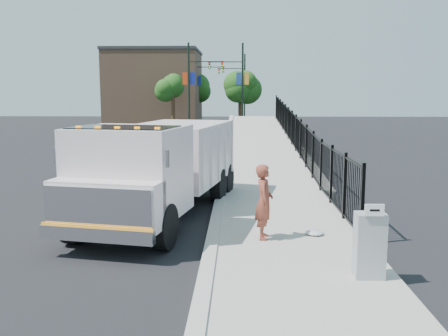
{
  "coord_description": "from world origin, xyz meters",
  "views": [
    {
      "loc": [
        0.62,
        -13.6,
        3.61
      ],
      "look_at": [
        0.16,
        2.0,
        1.22
      ],
      "focal_mm": 40.0,
      "sensor_mm": 36.0,
      "label": 1
    }
  ],
  "objects": [
    {
      "name": "curb",
      "position": [
        0.0,
        -2.0,
        0.08
      ],
      "size": [
        0.3,
        12.0,
        0.16
      ],
      "primitive_type": "cube",
      "color": "#ADAAA3",
      "rests_on": "ground"
    },
    {
      "name": "truck",
      "position": [
        -1.65,
        0.46,
        1.59
      ],
      "size": [
        4.15,
        8.58,
        2.82
      ],
      "rotation": [
        0.0,
        0.0,
        -0.19
      ],
      "color": "black",
      "rests_on": "ground"
    },
    {
      "name": "tree_0",
      "position": [
        -5.95,
        36.3,
        3.93
      ],
      "size": [
        2.39,
        2.39,
        5.2
      ],
      "color": "#382314",
      "rests_on": "ground"
    },
    {
      "name": "debris",
      "position": [
        2.5,
        -1.64,
        0.18
      ],
      "size": [
        0.44,
        0.44,
        0.11
      ],
      "primitive_type": "ellipsoid",
      "color": "silver",
      "rests_on": "sidewalk"
    },
    {
      "name": "sidewalk",
      "position": [
        1.93,
        -2.0,
        0.06
      ],
      "size": [
        3.55,
        12.0,
        0.12
      ],
      "primitive_type": "cube",
      "color": "#9E998E",
      "rests_on": "ground"
    },
    {
      "name": "worker",
      "position": [
        1.23,
        -1.97,
        1.02
      ],
      "size": [
        0.46,
        0.68,
        1.8
      ],
      "primitive_type": "imported",
      "rotation": [
        0.0,
        0.0,
        1.52
      ],
      "color": "brown",
      "rests_on": "sidewalk"
    },
    {
      "name": "light_pole_2",
      "position": [
        -3.87,
        42.5,
        4.36
      ],
      "size": [
        3.77,
        0.22,
        8.0
      ],
      "color": "black",
      "rests_on": "ground"
    },
    {
      "name": "iron_fence",
      "position": [
        3.55,
        12.0,
        0.9
      ],
      "size": [
        0.1,
        28.0,
        1.8
      ],
      "primitive_type": "cube",
      "color": "black",
      "rests_on": "ground"
    },
    {
      "name": "light_pole_1",
      "position": [
        0.63,
        32.88,
        4.36
      ],
      "size": [
        3.78,
        0.22,
        8.0
      ],
      "color": "black",
      "rests_on": "ground"
    },
    {
      "name": "ramp",
      "position": [
        2.12,
        16.0,
        0.0
      ],
      "size": [
        3.95,
        24.06,
        3.19
      ],
      "primitive_type": "cube",
      "rotation": [
        0.06,
        0.0,
        0.0
      ],
      "color": "#9E998E",
      "rests_on": "ground"
    },
    {
      "name": "light_pole_3",
      "position": [
        0.98,
        46.26,
        4.36
      ],
      "size": [
        3.78,
        0.22,
        8.0
      ],
      "color": "black",
      "rests_on": "ground"
    },
    {
      "name": "utility_cabinet",
      "position": [
        3.1,
        -4.45,
        0.75
      ],
      "size": [
        0.55,
        0.4,
        1.25
      ],
      "primitive_type": "cube",
      "color": "gray",
      "rests_on": "sidewalk"
    },
    {
      "name": "tree_1",
      "position": [
        0.71,
        39.03,
        3.96
      ],
      "size": [
        2.81,
        2.81,
        5.41
      ],
      "color": "#382314",
      "rests_on": "ground"
    },
    {
      "name": "building",
      "position": [
        -9.0,
        44.0,
        4.0
      ],
      "size": [
        10.0,
        10.0,
        8.0
      ],
      "primitive_type": "cube",
      "color": "#8C664C",
      "rests_on": "ground"
    },
    {
      "name": "light_pole_0",
      "position": [
        -3.66,
        32.42,
        4.36
      ],
      "size": [
        3.77,
        0.22,
        8.0
      ],
      "color": "black",
      "rests_on": "ground"
    },
    {
      "name": "arrow_sign",
      "position": [
        3.1,
        -4.67,
        1.48
      ],
      "size": [
        0.35,
        0.04,
        0.22
      ],
      "primitive_type": "cube",
      "color": "white",
      "rests_on": "utility_cabinet"
    },
    {
      "name": "ground",
      "position": [
        0.0,
        0.0,
        0.0
      ],
      "size": [
        120.0,
        120.0,
        0.0
      ],
      "primitive_type": "plane",
      "color": "black",
      "rests_on": "ground"
    },
    {
      "name": "tree_2",
      "position": [
        -4.39,
        46.4,
        3.97
      ],
      "size": [
        3.11,
        3.11,
        5.56
      ],
      "color": "#382314",
      "rests_on": "ground"
    }
  ]
}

